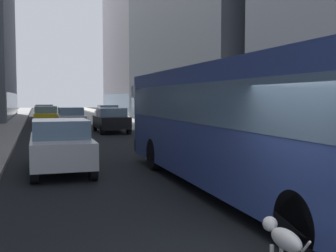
% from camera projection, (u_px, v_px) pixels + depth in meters
% --- Properties ---
extents(ground_plane, '(120.00, 120.00, 0.00)m').
position_uv_depth(ground_plane, '(76.00, 122.00, 39.18)').
color(ground_plane, black).
extents(sidewalk_left, '(2.40, 110.00, 0.15)m').
position_uv_depth(sidewalk_left, '(11.00, 122.00, 37.46)').
color(sidewalk_left, gray).
rests_on(sidewalk_left, ground).
extents(sidewalk_right, '(2.40, 110.00, 0.15)m').
position_uv_depth(sidewalk_right, '(135.00, 120.00, 40.89)').
color(sidewalk_right, '#ADA89E').
rests_on(sidewalk_right, ground).
extents(building_right_far, '(10.26, 21.85, 24.83)m').
position_uv_depth(building_right_far, '(152.00, 24.00, 57.31)').
color(building_right_far, slate).
rests_on(building_right_far, ground).
extents(transit_bus, '(2.78, 11.53, 3.05)m').
position_uv_depth(transit_bus, '(239.00, 119.00, 10.12)').
color(transit_bus, '#33478C').
rests_on(transit_bus, ground).
extents(car_black_suv, '(1.88, 4.29, 1.62)m').
position_uv_depth(car_black_suv, '(111.00, 120.00, 27.53)').
color(car_black_suv, black).
rests_on(car_black_suv, ground).
extents(car_red_coupe, '(1.80, 4.48, 1.62)m').
position_uv_depth(car_red_coupe, '(44.00, 113.00, 41.22)').
color(car_red_coupe, red).
rests_on(car_red_coupe, ground).
extents(car_silver_sedan, '(1.78, 4.59, 1.62)m').
position_uv_depth(car_silver_sedan, '(60.00, 145.00, 13.03)').
color(car_silver_sedan, '#B7BABF').
rests_on(car_silver_sedan, ground).
extents(car_grey_wagon, '(1.80, 4.25, 1.62)m').
position_uv_depth(car_grey_wagon, '(107.00, 114.00, 38.79)').
color(car_grey_wagon, slate).
rests_on(car_grey_wagon, ground).
extents(car_yellow_taxi, '(1.85, 4.27, 1.62)m').
position_uv_depth(car_yellow_taxi, '(46.00, 116.00, 33.71)').
color(car_yellow_taxi, yellow).
rests_on(car_yellow_taxi, ground).
extents(car_white_van, '(1.77, 4.64, 1.62)m').
position_uv_depth(car_white_van, '(71.00, 118.00, 29.52)').
color(car_white_van, silver).
rests_on(car_white_van, ground).
extents(dalmatian_dog, '(0.22, 0.96, 0.72)m').
position_uv_depth(dalmatian_dog, '(283.00, 239.00, 5.24)').
color(dalmatian_dog, white).
rests_on(dalmatian_dog, ground).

